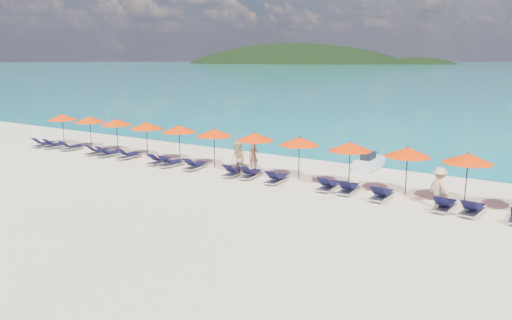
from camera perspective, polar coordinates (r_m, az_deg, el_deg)
The scene contains 35 objects.
ground at distance 22.61m, azimuth -4.20°, elevation -4.25°, with size 1400.00×1400.00×0.00m, color beige.
headland_main at distance 640.78m, azimuth 4.06°, elevation 7.53°, with size 374.00×242.00×126.50m.
headland_small at distance 601.28m, azimuth 17.68°, elevation 7.05°, with size 162.00×126.00×85.50m.
jetski at distance 28.80m, azimuth 12.79°, elevation -0.30°, with size 0.96×2.55×0.91m.
beachgoer_a at distance 27.78m, azimuth -0.27°, elevation 0.40°, with size 0.56×0.37×1.55m, color tan.
beachgoer_b at distance 26.24m, azimuth -2.06°, elevation 0.10°, with size 0.91×0.53×1.88m, color tan.
beachgoer_c at distance 22.07m, azimuth 20.22°, elevation -2.99°, with size 1.13×0.52×1.74m, color tan.
umbrella_0 at distance 38.37m, azimuth -21.27°, elevation 4.58°, with size 2.10×2.10×2.28m.
umbrella_1 at distance 36.29m, azimuth -18.47°, elevation 4.41°, with size 2.10×2.10×2.28m.
umbrella_2 at distance 34.23m, azimuth -15.66°, elevation 4.19°, with size 2.10×2.10×2.28m.
umbrella_3 at distance 31.98m, azimuth -12.42°, elevation 3.85°, with size 2.10×2.10×2.28m.
umbrella_4 at distance 30.17m, azimuth -8.78°, elevation 3.54°, with size 2.10×2.10×2.28m.
umbrella_5 at distance 28.38m, azimuth -4.82°, elevation 3.14°, with size 2.10×2.10×2.28m.
umbrella_6 at distance 26.78m, azimuth -0.12°, elevation 2.68°, with size 2.10×2.10×2.28m.
umbrella_7 at distance 25.39m, azimuth 4.97°, elevation 2.15°, with size 2.10×2.10×2.28m.
umbrella_8 at distance 24.22m, azimuth 10.70°, elevation 1.53°, with size 2.10×2.10×2.28m.
umbrella_9 at distance 23.36m, azimuth 16.95°, elevation 0.87°, with size 2.10×2.10×2.28m.
umbrella_10 at distance 22.79m, azimuth 23.08°, elevation 0.19°, with size 2.10×2.10×2.28m.
lounger_0 at distance 38.26m, azimuth -23.14°, elevation 1.72°, with size 0.73×1.74×0.66m.
lounger_1 at distance 37.43m, azimuth -22.03°, elevation 1.61°, with size 0.70×1.73×0.66m.
lounger_2 at distance 36.16m, azimuth -20.38°, elevation 1.41°, with size 0.75×1.74×0.66m.
lounger_3 at distance 33.91m, azimuth -17.66°, elevation 0.95°, with size 0.75×1.74×0.66m.
lounger_4 at distance 33.07m, azimuth -16.52°, elevation 0.77°, with size 0.74×1.74×0.66m.
lounger_5 at distance 32.05m, azimuth -14.38°, elevation 0.55°, with size 0.63×1.71×0.66m.
lounger_6 at distance 29.96m, azimuth -11.00°, elevation -0.05°, with size 0.68×1.72×0.66m.
lounger_7 at distance 29.20m, azimuth -9.68°, elevation -0.30°, with size 0.73×1.74×0.66m.
lounger_8 at distance 28.24m, azimuth -7.02°, elevation -0.62°, with size 0.78×1.75×0.66m.
lounger_9 at distance 26.50m, azimuth -2.52°, elevation -1.35°, with size 0.72×1.73×0.66m.
lounger_10 at distance 26.03m, azimuth -0.64°, elevation -1.57°, with size 0.77×1.75×0.66m.
lounger_11 at distance 25.01m, azimuth 2.35°, elevation -2.13°, with size 0.74×1.74×0.66m.
lounger_12 at distance 23.92m, azimuth 8.27°, elevation -2.87°, with size 0.72×1.73×0.66m.
lounger_13 at distance 23.52m, azimuth 10.49°, elevation -3.20°, with size 0.73×1.74×0.66m.
lounger_14 at distance 22.79m, azimuth 14.15°, elevation -3.83°, with size 0.64×1.71×0.66m.
lounger_15 at distance 21.97m, azimuth 20.73°, elevation -4.81°, with size 0.71×1.73×0.66m.
lounger_16 at distance 21.79m, azimuth 23.49°, elevation -5.17°, with size 0.79×1.76×0.66m.
Camera 1 is at (13.32, -17.21, 6.13)m, focal length 35.00 mm.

